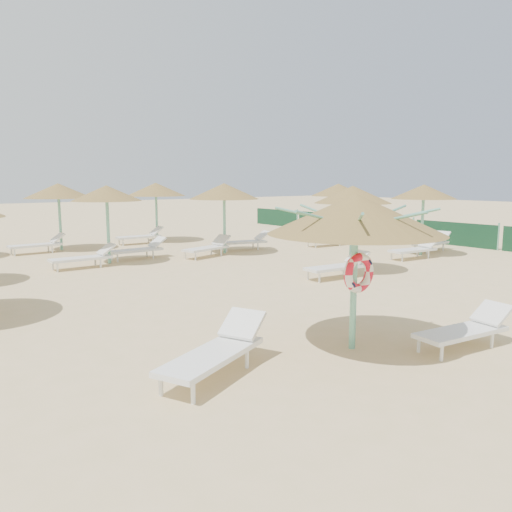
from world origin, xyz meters
TOP-DOWN VIEW (x-y plane):
  - ground at (0.00, 0.00)m, footprint 120.00×120.00m
  - main_palapa at (0.28, -0.32)m, footprint 2.89×2.89m
  - lounger_main_a at (-2.15, 0.11)m, footprint 2.18×1.43m
  - lounger_main_b at (1.82, -1.48)m, footprint 1.94×0.81m
  - palapa_field at (1.73, 10.37)m, footprint 19.87×13.23m
  - windbreak_fence at (14.00, 9.96)m, footprint 0.08×19.84m

SIDE VIEW (x-z plane):
  - ground at x=0.00m, z-range 0.00..0.00m
  - lounger_main_b at x=1.82m, z-range -0.02..0.67m
  - lounger_main_a at x=-2.15m, z-range -0.02..0.75m
  - windbreak_fence at x=14.00m, z-range -0.05..1.05m
  - main_palapa at x=0.28m, z-range 0.95..3.54m
  - palapa_field at x=1.73m, z-range 0.94..3.65m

